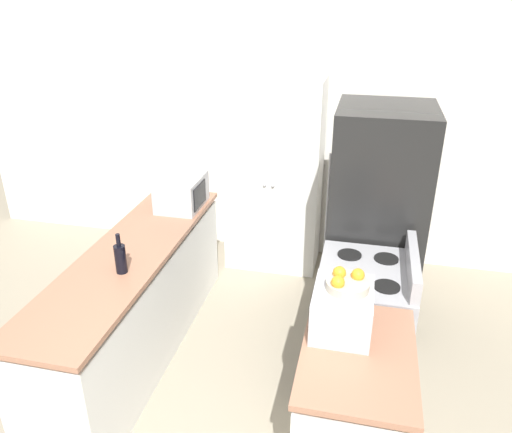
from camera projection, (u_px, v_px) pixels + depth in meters
wall_back at (289, 134)px, 5.03m from camera, size 7.00×0.06×2.60m
counter_left at (136, 304)px, 3.83m from camera, size 0.60×2.41×0.91m
counter_right at (352, 417)px, 2.83m from camera, size 0.60×0.90×0.91m
pantry_cabinet at (274, 176)px, 4.91m from camera, size 0.91×0.56×1.91m
stove at (361, 324)px, 3.56m from camera, size 0.66×0.76×1.07m
refrigerator at (376, 219)px, 4.07m from camera, size 0.77×0.78×1.85m
microwave at (182, 192)px, 4.30m from camera, size 0.36×0.47×0.27m
wine_bottle at (120, 258)px, 3.31m from camera, size 0.08×0.08×0.28m
toaster_oven at (342, 310)px, 2.76m from camera, size 0.33×0.40×0.25m
fruit_bowl at (347, 283)px, 2.70m from camera, size 0.24×0.24×0.10m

